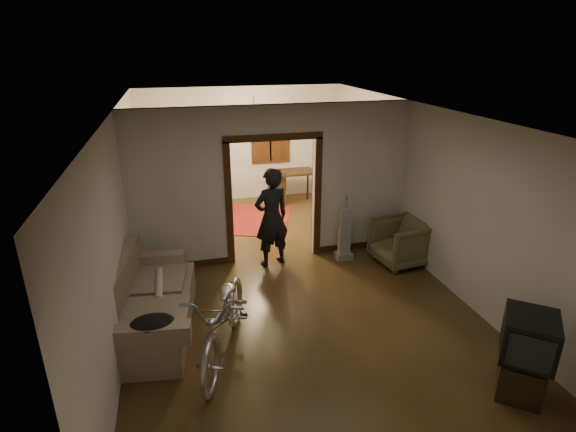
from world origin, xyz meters
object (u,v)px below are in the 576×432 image
object	(u,v)px
bicycle	(225,318)
armchair	(401,242)
locker	(193,171)
person	(272,218)
desk	(291,188)
sofa	(151,297)

from	to	relation	value
bicycle	armchair	distance (m)	3.83
armchair	locker	xyz separation A→B (m)	(-3.40, 4.03, 0.49)
bicycle	person	size ratio (longest dim) A/B	1.15
locker	person	bearing A→B (deg)	-73.14
bicycle	desk	world-z (taller)	bicycle
sofa	locker	distance (m)	5.12
sofa	desk	world-z (taller)	sofa
sofa	armchair	bearing A→B (deg)	20.72
person	armchair	bearing A→B (deg)	149.70
locker	bicycle	bearing A→B (deg)	-90.94
locker	sofa	bearing A→B (deg)	-101.14
sofa	locker	xyz separation A→B (m)	(0.88, 5.03, 0.39)
person	sofa	bearing A→B (deg)	19.68
person	locker	world-z (taller)	person
sofa	person	world-z (taller)	person
sofa	desk	size ratio (longest dim) A/B	1.95
sofa	locker	bearing A→B (deg)	87.67
bicycle	armchair	bearing A→B (deg)	47.77
armchair	person	distance (m)	2.36
bicycle	locker	distance (m)	5.85
desk	bicycle	bearing A→B (deg)	-95.90
sofa	desk	xyz separation A→B (m)	(3.19, 4.58, -0.09)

